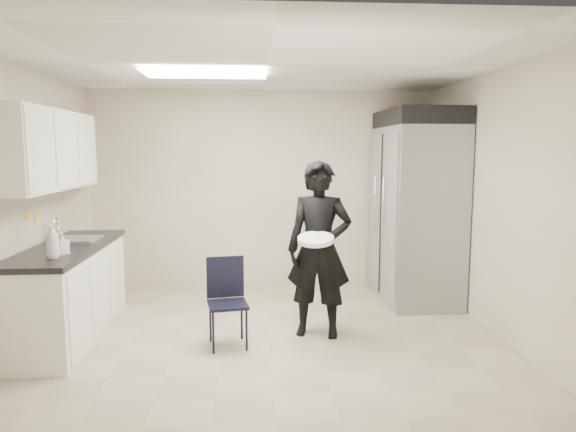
{
  "coord_description": "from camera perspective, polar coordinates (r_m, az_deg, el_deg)",
  "views": [
    {
      "loc": [
        -0.13,
        -4.8,
        1.83
      ],
      "look_at": [
        0.2,
        0.2,
        1.18
      ],
      "focal_mm": 32.0,
      "sensor_mm": 36.0,
      "label": 1
    }
  ],
  "objects": [
    {
      "name": "floor",
      "position": [
        5.14,
        -2.12,
        -13.47
      ],
      "size": [
        4.5,
        4.5,
        0.0
      ],
      "primitive_type": "plane",
      "color": "tan",
      "rests_on": "ground"
    },
    {
      "name": "ceiling",
      "position": [
        4.86,
        -2.27,
        16.5
      ],
      "size": [
        4.5,
        4.5,
        0.0
      ],
      "primitive_type": "plane",
      "rotation": [
        3.14,
        0.0,
        0.0
      ],
      "color": "white",
      "rests_on": "back_wall"
    },
    {
      "name": "back_wall",
      "position": [
        6.82,
        -2.67,
        2.92
      ],
      "size": [
        4.5,
        0.0,
        4.5
      ],
      "primitive_type": "plane",
      "rotation": [
        1.57,
        0.0,
        0.0
      ],
      "color": "beige",
      "rests_on": "floor"
    },
    {
      "name": "left_wall",
      "position": [
        5.27,
        -27.45,
        0.8
      ],
      "size": [
        0.0,
        4.0,
        4.0
      ],
      "primitive_type": "plane",
      "rotation": [
        1.57,
        0.0,
        1.57
      ],
      "color": "beige",
      "rests_on": "floor"
    },
    {
      "name": "right_wall",
      "position": [
        5.39,
        22.49,
        1.18
      ],
      "size": [
        0.0,
        4.0,
        4.0
      ],
      "primitive_type": "plane",
      "rotation": [
        1.57,
        0.0,
        -1.57
      ],
      "color": "beige",
      "rests_on": "floor"
    },
    {
      "name": "ceiling_panel",
      "position": [
        5.27,
        -9.17,
        15.37
      ],
      "size": [
        1.2,
        0.6,
        0.02
      ],
      "primitive_type": "cube",
      "color": "white",
      "rests_on": "ceiling"
    },
    {
      "name": "lower_counter",
      "position": [
        5.5,
        -23.18,
        -7.96
      ],
      "size": [
        0.6,
        1.9,
        0.86
      ],
      "primitive_type": "cube",
      "color": "silver",
      "rests_on": "floor"
    },
    {
      "name": "countertop",
      "position": [
        5.4,
        -23.42,
        -3.29
      ],
      "size": [
        0.64,
        1.95,
        0.05
      ],
      "primitive_type": "cube",
      "color": "black",
      "rests_on": "lower_counter"
    },
    {
      "name": "sink",
      "position": [
        5.63,
        -22.37,
        -2.98
      ],
      "size": [
        0.42,
        0.4,
        0.14
      ],
      "primitive_type": "cube",
      "color": "gray",
      "rests_on": "countertop"
    },
    {
      "name": "faucet",
      "position": [
        5.67,
        -24.36,
        -1.48
      ],
      "size": [
        0.02,
        0.02,
        0.24
      ],
      "primitive_type": "cylinder",
      "color": "silver",
      "rests_on": "countertop"
    },
    {
      "name": "upper_cabinets",
      "position": [
        5.36,
        -25.2,
        6.65
      ],
      "size": [
        0.35,
        1.8,
        0.75
      ],
      "primitive_type": "cube",
      "color": "silver",
      "rests_on": "left_wall"
    },
    {
      "name": "towel_dispenser",
      "position": [
        6.47,
        -21.94,
        5.0
      ],
      "size": [
        0.22,
        0.3,
        0.35
      ],
      "primitive_type": "cube",
      "color": "black",
      "rests_on": "left_wall"
    },
    {
      "name": "notice_sticker_left",
      "position": [
        5.37,
        -26.91,
        0.07
      ],
      "size": [
        0.0,
        0.12,
        0.07
      ],
      "primitive_type": "cube",
      "color": "yellow",
      "rests_on": "left_wall"
    },
    {
      "name": "notice_sticker_right",
      "position": [
        5.56,
        -26.09,
        -0.08
      ],
      "size": [
        0.0,
        0.12,
        0.07
      ],
      "primitive_type": "cube",
      "color": "yellow",
      "rests_on": "left_wall"
    },
    {
      "name": "commercial_fridge",
      "position": [
        6.43,
        14.0,
        0.2
      ],
      "size": [
        0.8,
        1.35,
        2.1
      ],
      "primitive_type": "cube",
      "color": "gray",
      "rests_on": "floor"
    },
    {
      "name": "fridge_compressor",
      "position": [
        6.4,
        14.33,
        10.48
      ],
      "size": [
        0.8,
        1.35,
        0.2
      ],
      "primitive_type": "cube",
      "color": "black",
      "rests_on": "commercial_fridge"
    },
    {
      "name": "folding_chair",
      "position": [
        4.86,
        -6.71,
        -9.75
      ],
      "size": [
        0.41,
        0.41,
        0.8
      ],
      "primitive_type": "cube",
      "rotation": [
        0.0,
        0.0,
        0.17
      ],
      "color": "black",
      "rests_on": "floor"
    },
    {
      "name": "man_tuxedo",
      "position": [
        5.02,
        3.48,
        -3.73
      ],
      "size": [
        0.72,
        0.57,
        1.72
      ],
      "primitive_type": "imported",
      "rotation": [
        0.0,
        0.0,
        -0.26
      ],
      "color": "black",
      "rests_on": "floor"
    },
    {
      "name": "bucket_lid",
      "position": [
        4.75,
        3.1,
        -2.6
      ],
      "size": [
        0.41,
        0.41,
        0.04
      ],
      "primitive_type": "cylinder",
      "rotation": [
        0.0,
        0.0,
        -0.26
      ],
      "color": "silver",
      "rests_on": "man_tuxedo"
    },
    {
      "name": "soap_bottle_a",
      "position": [
        4.8,
        -24.71,
        -2.55
      ],
      "size": [
        0.11,
        0.11,
        0.29
      ],
      "primitive_type": "imported",
      "rotation": [
        0.0,
        0.0,
        -0.0
      ],
      "color": "white",
      "rests_on": "countertop"
    },
    {
      "name": "soap_bottle_b",
      "position": [
        4.95,
        -23.8,
        -2.79
      ],
      "size": [
        0.12,
        0.12,
        0.2
      ],
      "primitive_type": "imported",
      "rotation": [
        0.0,
        0.0,
        -0.68
      ],
      "color": "#ABACB8",
      "rests_on": "countertop"
    }
  ]
}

